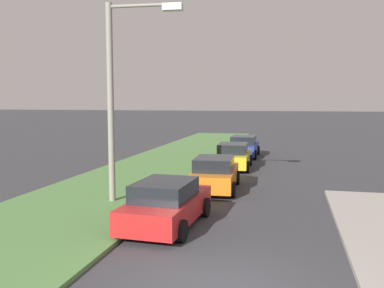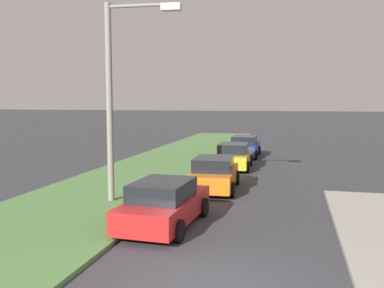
# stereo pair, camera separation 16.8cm
# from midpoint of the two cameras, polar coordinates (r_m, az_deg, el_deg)

# --- Properties ---
(grass_median) EXTENTS (60.00, 6.00, 0.12)m
(grass_median) POSITION_cam_midpoint_polar(r_m,az_deg,el_deg) (20.22, -9.25, -5.20)
(grass_median) COLOR #517F42
(grass_median) RESTS_ON ground
(parked_car_red) EXTENTS (4.38, 2.18, 1.47)m
(parked_car_red) POSITION_cam_midpoint_polar(r_m,az_deg,el_deg) (13.30, -3.85, -8.10)
(parked_car_red) COLOR red
(parked_car_red) RESTS_ON ground
(parked_car_orange) EXTENTS (4.39, 2.20, 1.47)m
(parked_car_orange) POSITION_cam_midpoint_polar(r_m,az_deg,el_deg) (18.58, 2.82, -4.06)
(parked_car_orange) COLOR orange
(parked_car_orange) RESTS_ON ground
(parked_car_yellow) EXTENTS (4.36, 2.14, 1.47)m
(parked_car_yellow) POSITION_cam_midpoint_polar(r_m,az_deg,el_deg) (24.47, 5.41, -1.66)
(parked_car_yellow) COLOR gold
(parked_car_yellow) RESTS_ON ground
(parked_car_blue) EXTENTS (4.30, 2.02, 1.47)m
(parked_car_blue) POSITION_cam_midpoint_polar(r_m,az_deg,el_deg) (29.68, 6.87, -0.34)
(parked_car_blue) COLOR #23389E
(parked_car_blue) RESTS_ON ground
(streetlight) EXTENTS (0.46, 2.88, 7.50)m
(streetlight) POSITION_cam_midpoint_polar(r_m,az_deg,el_deg) (15.97, -10.13, 7.45)
(streetlight) COLOR gray
(streetlight) RESTS_ON ground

